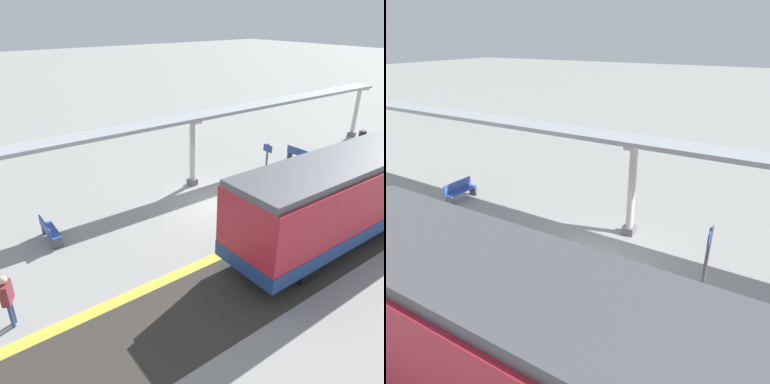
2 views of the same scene
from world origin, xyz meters
The scene contains 12 objects.
ground_plane centered at (0.00, 0.00, 0.00)m, with size 176.00×176.00×0.00m, color #979792.
tactile_edge_strip centered at (-2.99, 0.00, 0.00)m, with size 0.45×37.98×0.01m, color yellow.
trackbed centered at (-4.82, 0.00, 0.00)m, with size 3.20×49.98×0.01m, color #38332D.
train_near_carriage centered at (-4.81, -2.57, 1.83)m, with size 2.65×11.95×3.48m.
canopy_pillar_nearest centered at (2.77, -14.61, 1.77)m, with size 1.10×0.44×3.48m.
canopy_pillar_second centered at (2.77, -0.22, 1.77)m, with size 1.10×0.44×3.48m.
canopy_beam centered at (2.77, 0.22, 3.56)m, with size 1.20×30.46×0.16m, color #A8AAB2.
bench_near_end centered at (1.73, 7.49, 0.44)m, with size 1.51×0.46×0.86m.
bench_mid_platform centered at (1.71, -7.34, 0.44)m, with size 1.50×0.45×0.86m.
trash_bin centered at (1.34, -13.51, 0.46)m, with size 0.48×0.48×0.93m, color #281F29.
platform_info_sign centered at (0.58, -3.35, 1.33)m, with size 0.56×0.10×2.20m.
passenger_waiting_near_edge centered at (-2.11, 9.72, 1.07)m, with size 0.54×0.42×1.72m.
Camera 1 is at (-11.66, 10.35, 8.14)m, focal length 35.01 mm.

